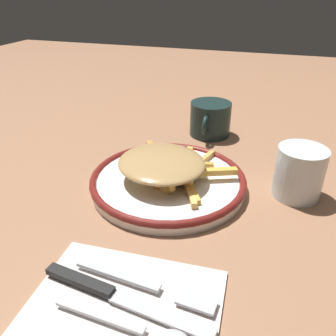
{
  "coord_description": "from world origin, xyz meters",
  "views": [
    {
      "loc": [
        0.48,
        0.16,
        0.32
      ],
      "look_at": [
        0.0,
        0.0,
        0.04
      ],
      "focal_mm": 36.65,
      "sensor_mm": 36.0,
      "label": 1
    }
  ],
  "objects": [
    {
      "name": "knife",
      "position": [
        0.25,
        0.01,
        0.01
      ],
      "size": [
        0.04,
        0.21,
        0.01
      ],
      "color": "black",
      "rests_on": "napkin"
    },
    {
      "name": "fork",
      "position": [
        0.22,
        0.04,
        0.01
      ],
      "size": [
        0.03,
        0.18,
        0.01
      ],
      "color": "silver",
      "rests_on": "napkin"
    },
    {
      "name": "napkin",
      "position": [
        0.25,
        0.03,
        0.0
      ],
      "size": [
        0.16,
        0.22,
        0.01
      ],
      "primitive_type": "cube",
      "rotation": [
        0.0,
        0.0,
        0.06
      ],
      "color": "silver",
      "rests_on": "ground_plane"
    },
    {
      "name": "fries_heap",
      "position": [
        0.0,
        -0.0,
        0.04
      ],
      "size": [
        0.22,
        0.23,
        0.04
      ],
      "color": "gold",
      "rests_on": "plate"
    },
    {
      "name": "ground_plane",
      "position": [
        0.0,
        0.0,
        0.0
      ],
      "size": [
        2.6,
        2.6,
        0.0
      ],
      "primitive_type": "plane",
      "color": "#956648"
    },
    {
      "name": "water_glass",
      "position": [
        -0.04,
        0.21,
        0.04
      ],
      "size": [
        0.08,
        0.08,
        0.09
      ],
      "primitive_type": "cylinder",
      "color": "silver",
      "rests_on": "ground_plane"
    },
    {
      "name": "coffee_mug",
      "position": [
        -0.25,
        0.02,
        0.04
      ],
      "size": [
        0.12,
        0.09,
        0.08
      ],
      "color": "#192C2B",
      "rests_on": "ground_plane"
    },
    {
      "name": "spoon",
      "position": [
        0.28,
        0.07,
        0.01
      ],
      "size": [
        0.02,
        0.15,
        0.01
      ],
      "color": "silver",
      "rests_on": "napkin"
    },
    {
      "name": "plate",
      "position": [
        0.0,
        0.0,
        0.01
      ],
      "size": [
        0.27,
        0.27,
        0.02
      ],
      "color": "white",
      "rests_on": "ground_plane"
    }
  ]
}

